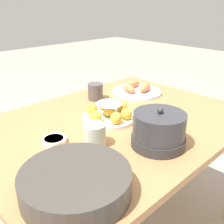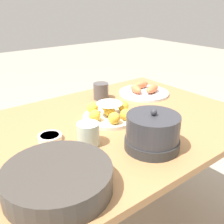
% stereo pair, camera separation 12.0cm
% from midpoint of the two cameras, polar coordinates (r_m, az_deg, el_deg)
% --- Properties ---
extents(dining_table, '(1.24, 0.91, 0.70)m').
position_cam_midpoint_polar(dining_table, '(1.25, -2.16, -5.81)').
color(dining_table, '#A87547').
rests_on(dining_table, ground_plane).
extents(cake_plate, '(0.25, 0.25, 0.09)m').
position_cam_midpoint_polar(cake_plate, '(1.22, -3.46, -0.27)').
color(cake_plate, silver).
rests_on(cake_plate, dining_table).
extents(serving_bowl, '(0.32, 0.32, 0.08)m').
position_cam_midpoint_polar(serving_bowl, '(0.78, -12.42, -14.67)').
color(serving_bowl, '#3D3833').
rests_on(serving_bowl, dining_table).
extents(sauce_bowl, '(0.10, 0.10, 0.02)m').
position_cam_midpoint_polar(sauce_bowl, '(1.06, -15.72, -6.06)').
color(sauce_bowl, silver).
rests_on(sauce_bowl, dining_table).
extents(seafood_platter, '(0.29, 0.29, 0.06)m').
position_cam_midpoint_polar(seafood_platter, '(1.57, 3.23, 4.73)').
color(seafood_platter, silver).
rests_on(seafood_platter, dining_table).
extents(cup_near, '(0.08, 0.08, 0.09)m').
position_cam_midpoint_polar(cup_near, '(1.46, -5.99, 4.40)').
color(cup_near, '#4C4747').
rests_on(cup_near, dining_table).
extents(cup_far, '(0.09, 0.09, 0.09)m').
position_cam_midpoint_polar(cup_far, '(1.00, -7.29, -5.12)').
color(cup_far, beige).
rests_on(cup_far, dining_table).
extents(warming_pot, '(0.21, 0.21, 0.16)m').
position_cam_midpoint_polar(warming_pot, '(0.99, 6.74, -4.00)').
color(warming_pot, '#2D2D2D').
rests_on(warming_pot, dining_table).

